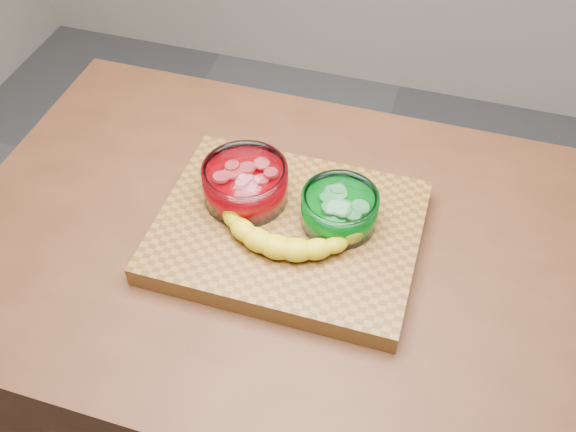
# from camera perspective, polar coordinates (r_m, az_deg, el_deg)

# --- Properties ---
(counter) EXTENTS (1.20, 0.80, 0.90)m
(counter) POSITION_cam_1_polar(r_m,az_deg,el_deg) (1.51, 0.00, -13.10)
(counter) COLOR #4F2A17
(counter) RESTS_ON ground
(cutting_board) EXTENTS (0.45, 0.35, 0.04)m
(cutting_board) POSITION_cam_1_polar(r_m,az_deg,el_deg) (1.12, 0.00, -1.37)
(cutting_board) COLOR brown
(cutting_board) RESTS_ON counter
(bowl_red) EXTENTS (0.15, 0.15, 0.07)m
(bowl_red) POSITION_cam_1_polar(r_m,az_deg,el_deg) (1.13, -3.81, 2.91)
(bowl_red) COLOR white
(bowl_red) RESTS_ON cutting_board
(bowl_green) EXTENTS (0.13, 0.13, 0.06)m
(bowl_green) POSITION_cam_1_polar(r_m,az_deg,el_deg) (1.09, 4.60, 0.62)
(bowl_green) COLOR white
(bowl_green) RESTS_ON cutting_board
(banana) EXTENTS (0.29, 0.13, 0.04)m
(banana) POSITION_cam_1_polar(r_m,az_deg,el_deg) (1.07, -0.45, -1.49)
(banana) COLOR gold
(banana) RESTS_ON cutting_board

